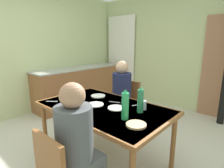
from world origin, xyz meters
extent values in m
plane|color=beige|center=(0.00, 0.00, 0.00)|extent=(6.97, 6.97, 0.00)
cube|color=#B6C28A|center=(0.00, 2.68, 1.29)|extent=(4.28, 0.10, 2.59)
cube|color=#B9C58D|center=(-2.04, 0.67, 1.29)|extent=(0.10, 4.02, 2.59)
cube|color=#986748|center=(1.08, 2.60, 1.00)|extent=(0.80, 0.05, 2.00)
cube|color=white|center=(-1.46, 2.58, 1.09)|extent=(0.90, 0.03, 2.17)
cube|color=brown|center=(-1.71, 1.29, 0.43)|extent=(0.60, 2.22, 0.87)
cube|color=#9E9E99|center=(-1.71, 1.29, 0.89)|extent=(0.61, 2.26, 0.03)
cylinder|color=#B7B7BC|center=(-1.71, 1.62, 0.91)|extent=(0.21, 0.21, 0.01)
cube|color=brown|center=(0.32, 0.07, 0.73)|extent=(1.59, 0.95, 0.04)
cube|color=#ECA399|center=(0.32, 0.07, 0.75)|extent=(1.53, 0.92, 0.00)
cylinder|color=brown|center=(-0.40, -0.34, 0.35)|extent=(0.06, 0.06, 0.71)
cylinder|color=brown|center=(-0.40, 0.48, 0.35)|extent=(0.06, 0.06, 0.71)
cylinder|color=brown|center=(1.05, 0.48, 0.35)|extent=(0.06, 0.06, 0.71)
cube|color=brown|center=(0.69, -0.87, 0.66)|extent=(0.38, 0.04, 0.42)
cube|color=brown|center=(0.03, 0.83, 0.45)|extent=(0.40, 0.40, 0.04)
cube|color=brown|center=(0.03, 1.01, 0.66)|extent=(0.38, 0.04, 0.42)
cylinder|color=brown|center=(0.20, 0.66, 0.21)|extent=(0.04, 0.04, 0.41)
cylinder|color=brown|center=(-0.14, 0.66, 0.21)|extent=(0.04, 0.04, 0.41)
cylinder|color=brown|center=(0.20, 1.00, 0.21)|extent=(0.04, 0.04, 0.41)
cylinder|color=brown|center=(-0.14, 1.00, 0.21)|extent=(0.04, 0.04, 0.41)
cube|color=#525859|center=(0.69, -0.53, 0.51)|extent=(0.30, 0.22, 0.12)
cylinder|color=#4C5156|center=(0.69, -0.64, 0.77)|extent=(0.30, 0.30, 0.52)
sphere|color=#A87A5B|center=(0.69, -0.64, 1.12)|extent=(0.20, 0.20, 0.20)
cube|color=#242C44|center=(0.03, 0.67, 0.51)|extent=(0.30, 0.22, 0.12)
cylinder|color=#1E2347|center=(0.03, 0.78, 0.77)|extent=(0.30, 0.30, 0.52)
sphere|color=tan|center=(0.03, 0.78, 1.12)|extent=(0.20, 0.20, 0.20)
cylinder|color=#2A7F51|center=(0.76, 0.20, 0.88)|extent=(0.07, 0.07, 0.26)
cone|color=#2F895D|center=(0.76, 0.20, 1.02)|extent=(0.05, 0.05, 0.04)
cylinder|color=#28A159|center=(0.74, -0.05, 0.89)|extent=(0.07, 0.07, 0.28)
cone|color=#239955|center=(0.74, -0.05, 1.04)|extent=(0.05, 0.05, 0.04)
cylinder|color=#EEE6CB|center=(-0.24, 0.04, 0.78)|extent=(0.17, 0.17, 0.05)
cylinder|color=white|center=(-0.02, 0.31, 0.75)|extent=(0.20, 0.20, 0.01)
cylinder|color=white|center=(0.48, 0.12, 0.75)|extent=(0.20, 0.20, 0.01)
cylinder|color=white|center=(0.22, 0.03, 0.75)|extent=(0.20, 0.20, 0.01)
cylinder|color=silver|center=(0.74, 0.30, 0.80)|extent=(0.06, 0.06, 0.11)
cylinder|color=#DBB77A|center=(0.91, -0.10, 0.76)|extent=(0.19, 0.19, 0.02)
cube|color=silver|center=(-0.33, 0.22, 0.75)|extent=(0.10, 0.13, 0.00)
cube|color=silver|center=(-0.30, -0.26, 0.75)|extent=(0.13, 0.11, 0.00)
cube|color=silver|center=(0.61, 0.38, 0.75)|extent=(0.09, 0.14, 0.00)
cube|color=silver|center=(0.33, 0.27, 0.75)|extent=(0.15, 0.07, 0.00)
camera|label=1|loc=(1.79, -1.41, 1.52)|focal=29.22mm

